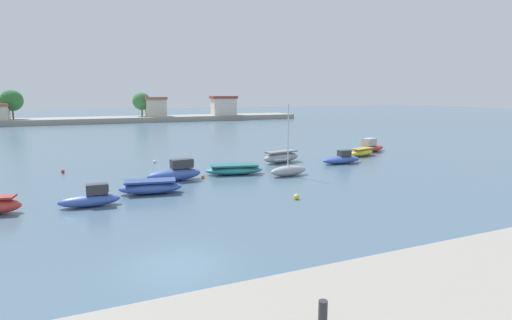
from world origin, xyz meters
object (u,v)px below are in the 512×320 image
Objects in this scene: mooring_buoy_1 at (63,171)px; mooring_buoy_3 at (154,162)px; moored_boat_2 at (150,187)px; moored_boat_8 at (362,152)px; moored_boat_4 at (234,170)px; moored_boat_1 at (91,199)px; moored_boat_7 at (342,159)px; mooring_bollard at (323,313)px; mooring_buoy_0 at (296,197)px; moored_boat_9 at (371,147)px; moored_boat_6 at (281,157)px; moored_boat_3 at (175,173)px; moored_boat_5 at (288,170)px; mooring_buoy_2 at (203,177)px.

mooring_buoy_1 is 9.04m from mooring_buoy_3.
moored_boat_2 reaches higher than moored_boat_8.
moored_boat_4 reaches higher than mooring_buoy_1.
moored_boat_7 is at bearing 17.49° from moored_boat_1.
mooring_bollard reaches higher than mooring_buoy_3.
mooring_buoy_0 is (9.08, -5.85, -0.29)m from moored_boat_2.
moored_boat_9 reaches higher than moored_boat_8.
moored_boat_6 is (19.28, 10.09, 0.09)m from moored_boat_1.
moored_boat_4 is at bearing 177.17° from moored_boat_8.
moored_boat_8 is at bearing 28.12° from moored_boat_2.
moored_boat_6 is at bearing 177.31° from moored_boat_9.
mooring_buoy_3 is (-12.57, 5.15, -0.44)m from moored_boat_6.
moored_boat_8 reaches higher than mooring_buoy_3.
mooring_buoy_0 is at bearing -48.06° from mooring_buoy_1.
moored_boat_3 reaches higher than moored_boat_7.
moored_boat_6 reaches higher than moored_boat_2.
moored_boat_5 is at bearing 65.60° from mooring_buoy_0.
moored_boat_1 reaches higher than moored_boat_7.
moored_boat_8 is at bearing -156.65° from moored_boat_9.
moored_boat_2 is at bearing -60.90° from mooring_buoy_1.
moored_boat_1 is at bearing -113.79° from mooring_buoy_3.
mooring_bollard reaches higher than moored_boat_8.
moored_boat_1 is 11.34× the size of mooring_buoy_1.
moored_boat_7 is at bearing -24.50° from mooring_buoy_3.
mooring_bollard is at bearing -126.53° from moored_boat_7.
mooring_buoy_3 is at bearing 85.10° from moored_boat_3.
moored_boat_8 is at bearing -5.00° from mooring_buoy_1.
moored_boat_5 is at bearing -15.88° from mooring_buoy_2.
mooring_buoy_2 is (9.25, 5.58, -0.35)m from moored_boat_1.
moored_boat_3 reaches higher than moored_boat_8.
moored_boat_7 is at bearing -12.87° from mooring_buoy_1.
moored_boat_1 is 13.84m from moored_boat_4.
moored_boat_2 reaches higher than mooring_buoy_1.
mooring_buoy_0 is 20.23m from mooring_buoy_3.
moored_boat_3 is at bearing 164.10° from moored_boat_5.
moored_boat_5 is 1.58× the size of moored_boat_8.
moored_boat_1 is at bearing -164.30° from moored_boat_7.
moored_boat_2 is 0.75× the size of moored_boat_5.
moored_boat_3 is at bearing -175.59° from moored_boat_7.
moored_boat_6 reaches higher than moored_boat_4.
mooring_bollard is at bearing -100.11° from mooring_buoy_2.
moored_boat_3 is 23.82m from moored_boat_8.
moored_boat_9 is at bearing -0.48° from mooring_buoy_1.
moored_boat_1 is at bearing -177.07° from moored_boat_8.
moored_boat_7 is at bearing -159.50° from moored_boat_9.
moored_boat_3 is 1.05× the size of moored_boat_7.
moored_boat_6 is 12.05× the size of mooring_buoy_0.
mooring_buoy_1 is 1.02× the size of mooring_buoy_3.
mooring_buoy_2 is 9.98m from mooring_buoy_3.
moored_boat_6 is (12.45, 4.49, -0.05)m from moored_boat_3.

